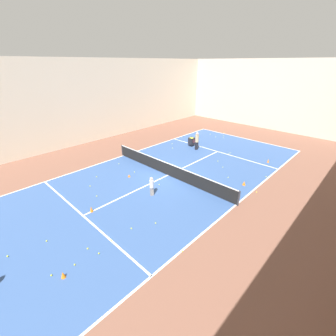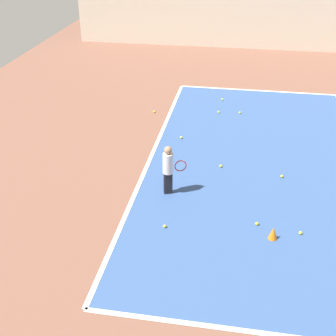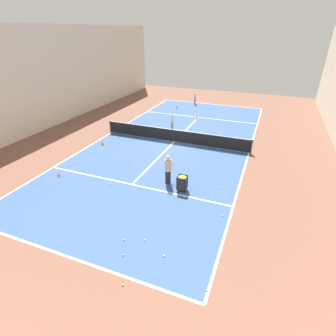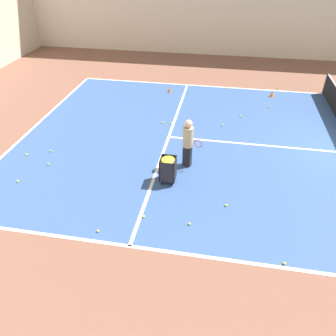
{
  "view_description": "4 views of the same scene",
  "coord_description": "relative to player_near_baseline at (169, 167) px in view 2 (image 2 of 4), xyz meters",
  "views": [
    {
      "loc": [
        10.33,
        -10.8,
        7.67
      ],
      "look_at": [
        0.0,
        0.0,
        0.6
      ],
      "focal_mm": 24.0,
      "sensor_mm": 36.0,
      "label": 1
    },
    {
      "loc": [
        10.89,
        -10.0,
        5.87
      ],
      "look_at": [
        1.78,
        -11.58,
        0.67
      ],
      "focal_mm": 50.0,
      "sensor_mm": 36.0,
      "label": 2
    },
    {
      "loc": [
        -6.46,
        17.63,
        7.67
      ],
      "look_at": [
        -1.79,
        5.84,
        0.93
      ],
      "focal_mm": 28.0,
      "sensor_mm": 36.0,
      "label": 3
    },
    {
      "loc": [
        -10.89,
        4.85,
        6.3
      ],
      "look_at": [
        -2.79,
        6.31,
        0.52
      ],
      "focal_mm": 35.0,
      "sensor_mm": 36.0,
      "label": 4
    }
  ],
  "objects": [
    {
      "name": "line_baseline_near",
      "position": [
        -1.77,
        -0.76,
        -0.69
      ],
      "size": [
        11.18,
        0.1,
        0.0
      ],
      "primitive_type": "cube",
      "color": "white",
      "rests_on": "ground"
    },
    {
      "name": "player_near_baseline",
      "position": [
        0.0,
        0.0,
        0.0
      ],
      "size": [
        0.37,
        0.56,
        1.21
      ],
      "rotation": [
        0.0,
        0.0,
        1.92
      ],
      "color": "black",
      "rests_on": "ground"
    },
    {
      "name": "training_cone_3",
      "position": [
        1.35,
        2.36,
        -0.55
      ],
      "size": [
        0.18,
        0.18,
        0.28
      ],
      "primitive_type": "cone",
      "color": "orange",
      "rests_on": "ground"
    },
    {
      "name": "tennis_ball_1",
      "position": [
        -1.16,
        2.64,
        -0.66
      ],
      "size": [
        0.07,
        0.07,
        0.07
      ],
      "primitive_type": "sphere",
      "color": "yellow",
      "rests_on": "ground"
    },
    {
      "name": "tennis_ball_8",
      "position": [
        -2.92,
        -0.13,
        -0.66
      ],
      "size": [
        0.07,
        0.07,
        0.07
      ],
      "primitive_type": "sphere",
      "color": "yellow",
      "rests_on": "ground"
    },
    {
      "name": "tennis_ball_17",
      "position": [
        1.36,
        0.15,
        -0.66
      ],
      "size": [
        0.07,
        0.07,
        0.07
      ],
      "primitive_type": "sphere",
      "color": "yellow",
      "rests_on": "ground"
    },
    {
      "name": "tennis_ball_18",
      "position": [
        -6.16,
        0.82,
        -0.66
      ],
      "size": [
        0.07,
        0.07,
        0.07
      ],
      "primitive_type": "sphere",
      "color": "yellow",
      "rests_on": "ground"
    },
    {
      "name": "tennis_ball_20",
      "position": [
        0.94,
        2.05,
        -0.66
      ],
      "size": [
        0.07,
        0.07,
        0.07
      ],
      "primitive_type": "sphere",
      "color": "yellow",
      "rests_on": "ground"
    },
    {
      "name": "tennis_ball_23",
      "position": [
        -5.01,
        0.79,
        -0.66
      ],
      "size": [
        0.07,
        0.07,
        0.07
      ],
      "primitive_type": "sphere",
      "color": "yellow",
      "rests_on": "ground"
    },
    {
      "name": "tennis_ball_24",
      "position": [
        -4.69,
        -1.28,
        -0.66
      ],
      "size": [
        0.07,
        0.07,
        0.07
      ],
      "primitive_type": "sphere",
      "color": "yellow",
      "rests_on": "ground"
    },
    {
      "name": "tennis_ball_27",
      "position": [
        -1.43,
        1.12,
        -0.66
      ],
      "size": [
        0.07,
        0.07,
        0.07
      ],
      "primitive_type": "sphere",
      "color": "yellow",
      "rests_on": "ground"
    },
    {
      "name": "tennis_ball_35",
      "position": [
        1.11,
        2.93,
        -0.66
      ],
      "size": [
        0.07,
        0.07,
        0.07
      ],
      "primitive_type": "sphere",
      "color": "yellow",
      "rests_on": "ground"
    },
    {
      "name": "tennis_ball_39",
      "position": [
        -5.08,
        1.46,
        -0.66
      ],
      "size": [
        0.07,
        0.07,
        0.07
      ],
      "primitive_type": "sphere",
      "color": "yellow",
      "rests_on": "ground"
    }
  ]
}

